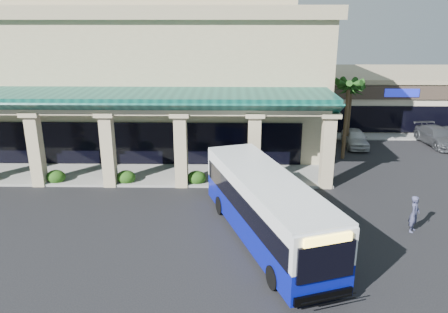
# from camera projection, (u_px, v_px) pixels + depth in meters

# --- Properties ---
(ground) EXTENTS (110.00, 110.00, 0.00)m
(ground) POSITION_uv_depth(u_px,v_px,m) (229.00, 224.00, 22.58)
(ground) COLOR black
(main_building) EXTENTS (30.80, 14.80, 11.35)m
(main_building) POSITION_uv_depth(u_px,v_px,m) (134.00, 73.00, 36.16)
(main_building) COLOR #BFB189
(main_building) RESTS_ON ground
(arcade) EXTENTS (30.00, 6.20, 5.70)m
(arcade) POSITION_uv_depth(u_px,v_px,m) (107.00, 135.00, 28.29)
(arcade) COLOR #0B4239
(arcade) RESTS_ON ground
(strip_mall) EXTENTS (22.50, 12.50, 4.90)m
(strip_mall) POSITION_uv_depth(u_px,v_px,m) (407.00, 96.00, 44.34)
(strip_mall) COLOR beige
(strip_mall) RESTS_ON ground
(palm_0) EXTENTS (2.40, 2.40, 6.60)m
(palm_0) POSITION_uv_depth(u_px,v_px,m) (346.00, 115.00, 31.87)
(palm_0) COLOR #15390F
(palm_0) RESTS_ON ground
(palm_1) EXTENTS (2.40, 2.40, 5.80)m
(palm_1) POSITION_uv_depth(u_px,v_px,m) (349.00, 112.00, 34.83)
(palm_1) COLOR #15390F
(palm_1) RESTS_ON ground
(broadleaf_tree) EXTENTS (2.60, 2.60, 4.81)m
(broadleaf_tree) POSITION_uv_depth(u_px,v_px,m) (313.00, 106.00, 39.77)
(broadleaf_tree) COLOR #1D430F
(broadleaf_tree) RESTS_ON ground
(transit_bus) EXTENTS (6.18, 11.74, 3.21)m
(transit_bus) POSITION_uv_depth(u_px,v_px,m) (266.00, 209.00, 20.53)
(transit_bus) COLOR #08129B
(transit_bus) RESTS_ON ground
(pedestrian) EXTENTS (0.76, 0.82, 1.88)m
(pedestrian) POSITION_uv_depth(u_px,v_px,m) (414.00, 214.00, 21.54)
(pedestrian) COLOR #3E4061
(pedestrian) RESTS_ON ground
(car_silver) EXTENTS (1.86, 4.27, 1.43)m
(car_silver) POSITION_uv_depth(u_px,v_px,m) (355.00, 138.00, 35.61)
(car_silver) COLOR silver
(car_silver) RESTS_ON ground
(car_red) EXTENTS (2.54, 5.33, 1.50)m
(car_red) POSITION_uv_depth(u_px,v_px,m) (438.00, 136.00, 35.94)
(car_red) COLOR #494C51
(car_red) RESTS_ON ground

